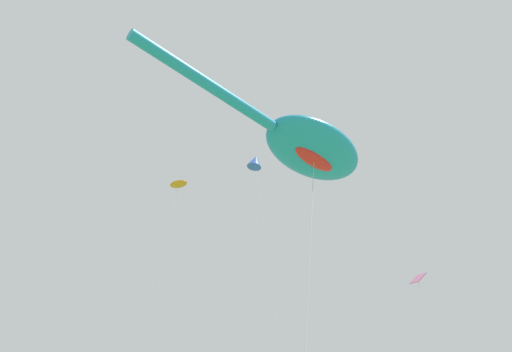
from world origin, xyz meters
name	(u,v)px	position (x,y,z in m)	size (l,w,h in m)	color
big_show_kite	(307,146)	(1.49, 11.74, 17.96)	(11.85, 5.39, 18.67)	#1E8CBF
small_kite_tiny_distant	(178,187)	(-1.29, 24.09, 24.08)	(2.83, 3.13, 24.53)	orange
small_kite_triangle_green	(420,297)	(9.05, 15.14, 13.80)	(4.27, 3.44, 15.41)	pink
small_kite_streamer_purple	(255,163)	(3.05, 21.23, 25.43)	(1.37, 4.95, 26.07)	blue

